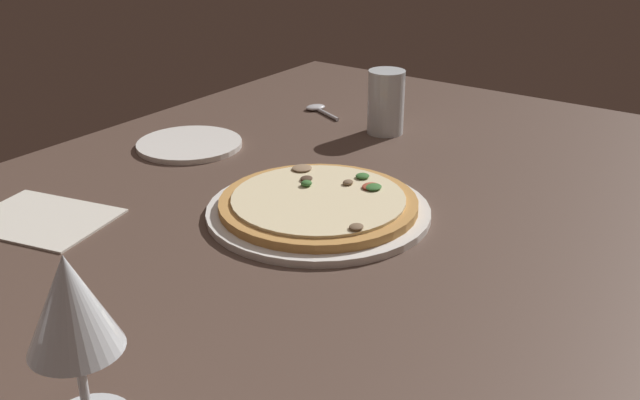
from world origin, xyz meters
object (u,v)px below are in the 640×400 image
(pizza_main, at_px, (319,206))
(wine_glass_near, at_px, (71,309))
(water_glass, at_px, (386,106))
(side_plate, at_px, (189,144))
(spoon, at_px, (318,109))
(paper_menu, at_px, (42,219))

(pizza_main, bearing_deg, wine_glass_near, 10.80)
(pizza_main, distance_m, water_glass, 0.36)
(side_plate, xyz_separation_m, spoon, (-0.29, 0.06, 0.00))
(paper_menu, bearing_deg, side_plate, 174.93)
(wine_glass_near, xyz_separation_m, spoon, (-0.83, -0.36, -0.11))
(water_glass, bearing_deg, spoon, -101.88)
(paper_menu, distance_m, spoon, 0.61)
(pizza_main, distance_m, paper_menu, 0.37)
(wine_glass_near, bearing_deg, water_glass, -166.63)
(water_glass, distance_m, spoon, 0.18)
(wine_glass_near, height_order, side_plate, wine_glass_near)
(paper_menu, xyz_separation_m, spoon, (-0.61, 0.01, 0.00))
(wine_glass_near, bearing_deg, side_plate, -142.34)
(spoon, bearing_deg, pizza_main, 35.52)
(pizza_main, xyz_separation_m, paper_menu, (0.23, -0.29, -0.01))
(paper_menu, bearing_deg, pizza_main, 115.27)
(water_glass, height_order, paper_menu, water_glass)
(water_glass, bearing_deg, wine_glass_near, 13.37)
(spoon, bearing_deg, paper_menu, -1.33)
(side_plate, distance_m, spoon, 0.30)
(wine_glass_near, relative_size, spoon, 1.61)
(water_glass, xyz_separation_m, spoon, (-0.04, -0.17, -0.04))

